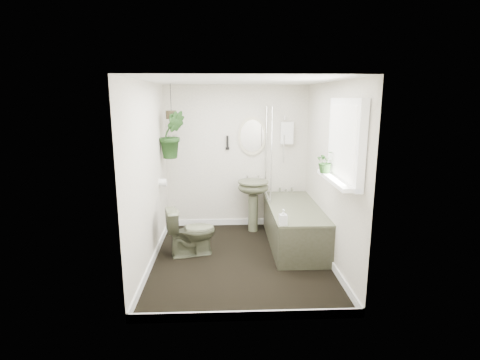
{
  "coord_description": "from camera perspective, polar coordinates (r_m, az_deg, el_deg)",
  "views": [
    {
      "loc": [
        -0.2,
        -4.62,
        2.11
      ],
      "look_at": [
        0.0,
        0.15,
        1.05
      ],
      "focal_mm": 28.0,
      "sensor_mm": 36.0,
      "label": 1
    }
  ],
  "objects": [
    {
      "name": "wall_right",
      "position": [
        4.91,
        13.72,
        0.88
      ],
      "size": [
        0.02,
        2.8,
        2.3
      ],
      "primitive_type": "cube",
      "color": "beige",
      "rests_on": "ground"
    },
    {
      "name": "wall_sconce",
      "position": [
        6.02,
        -1.93,
        5.74
      ],
      "size": [
        0.04,
        0.04,
        0.22
      ],
      "primitive_type": "cylinder",
      "color": "black",
      "rests_on": "wall_back"
    },
    {
      "name": "ceiling",
      "position": [
        4.63,
        0.08,
        14.99
      ],
      "size": [
        2.3,
        2.8,
        0.02
      ],
      "primitive_type": "cube",
      "color": "white",
      "rests_on": "ground"
    },
    {
      "name": "toilet_roll_holder",
      "position": [
        5.53,
        -11.71,
        -0.39
      ],
      "size": [
        0.11,
        0.11,
        0.11
      ],
      "primitive_type": "cylinder",
      "rotation": [
        0.0,
        1.57,
        0.0
      ],
      "color": "white",
      "rests_on": "wall_left"
    },
    {
      "name": "skirting",
      "position": [
        5.06,
        0.07,
        -11.49
      ],
      "size": [
        2.3,
        2.8,
        0.1
      ],
      "primitive_type": "cube",
      "color": "white",
      "rests_on": "floor"
    },
    {
      "name": "bathtub",
      "position": [
        5.53,
        8.22,
        -6.84
      ],
      "size": [
        0.72,
        1.72,
        0.58
      ],
      "primitive_type": null,
      "color": "#4F533C",
      "rests_on": "floor"
    },
    {
      "name": "window_blinds",
      "position": [
        4.14,
        15.2,
        5.7
      ],
      "size": [
        0.01,
        0.86,
        0.76
      ],
      "primitive_type": "cube",
      "color": "white",
      "rests_on": "wall_right"
    },
    {
      "name": "toilet",
      "position": [
        5.16,
        -7.44,
        -7.75
      ],
      "size": [
        0.72,
        0.52,
        0.66
      ],
      "primitive_type": "imported",
      "rotation": [
        0.0,
        0.0,
        1.82
      ],
      "color": "#4F533C",
      "rests_on": "floor"
    },
    {
      "name": "sill_plant",
      "position": [
        4.44,
        12.94,
        2.74
      ],
      "size": [
        0.29,
        0.26,
        0.26
      ],
      "primitive_type": "imported",
      "rotation": [
        0.0,
        0.0,
        0.3
      ],
      "color": "black",
      "rests_on": "window_sill"
    },
    {
      "name": "oval_mirror",
      "position": [
        6.04,
        1.89,
        6.71
      ],
      "size": [
        0.46,
        0.03,
        0.62
      ],
      "primitive_type": "ellipsoid",
      "color": "beige",
      "rests_on": "wall_back"
    },
    {
      "name": "pedestal_sink",
      "position": [
        5.98,
        2.01,
        -3.97
      ],
      "size": [
        0.49,
        0.42,
        0.83
      ],
      "primitive_type": null,
      "rotation": [
        0.0,
        0.0,
        0.01
      ],
      "color": "#4F533C",
      "rests_on": "floor"
    },
    {
      "name": "wall_back",
      "position": [
        6.11,
        -0.5,
        3.48
      ],
      "size": [
        2.3,
        0.02,
        2.3
      ],
      "primitive_type": "cube",
      "color": "beige",
      "rests_on": "ground"
    },
    {
      "name": "wall_left",
      "position": [
        4.82,
        -13.85,
        0.65
      ],
      "size": [
        0.02,
        2.8,
        2.3
      ],
      "primitive_type": "cube",
      "color": "beige",
      "rests_on": "ground"
    },
    {
      "name": "hanging_pot",
      "position": [
        5.63,
        -10.42,
        9.75
      ],
      "size": [
        0.16,
        0.16,
        0.12
      ],
      "primitive_type": "cylinder",
      "color": "#362E1B",
      "rests_on": "ceiling"
    },
    {
      "name": "wall_front",
      "position": [
        3.36,
        1.14,
        -4.11
      ],
      "size": [
        2.3,
        0.02,
        2.3
      ],
      "primitive_type": "cube",
      "color": "beige",
      "rests_on": "ground"
    },
    {
      "name": "bath_screen",
      "position": [
        5.71,
        4.37,
        4.13
      ],
      "size": [
        0.04,
        0.72,
        1.4
      ],
      "primitive_type": null,
      "color": "silver",
      "rests_on": "bathtub"
    },
    {
      "name": "hanging_plant",
      "position": [
        5.65,
        -10.3,
        6.81
      ],
      "size": [
        0.45,
        0.4,
        0.7
      ],
      "primitive_type": "imported",
      "rotation": [
        0.0,
        0.0,
        0.27
      ],
      "color": "black",
      "rests_on": "ceiling"
    },
    {
      "name": "floor",
      "position": [
        5.09,
        0.07,
        -12.11
      ],
      "size": [
        2.3,
        2.8,
        0.02
      ],
      "primitive_type": "cube",
      "color": "black",
      "rests_on": "ground"
    },
    {
      "name": "shower_box",
      "position": [
        6.07,
        7.14,
        7.13
      ],
      "size": [
        0.2,
        0.1,
        0.35
      ],
      "primitive_type": "cube",
      "color": "white",
      "rests_on": "wall_back"
    },
    {
      "name": "soap_bottle",
      "position": [
        4.62,
        6.6,
        -5.64
      ],
      "size": [
        0.1,
        0.1,
        0.2
      ],
      "primitive_type": "imported",
      "rotation": [
        0.0,
        0.0,
        0.15
      ],
      "color": "black",
      "rests_on": "bathtub"
    },
    {
      "name": "window_sill",
      "position": [
        4.2,
        14.55,
        0.01
      ],
      "size": [
        0.18,
        1.0,
        0.04
      ],
      "primitive_type": "cube",
      "color": "white",
      "rests_on": "wall_right"
    },
    {
      "name": "window_recess",
      "position": [
        4.15,
        15.8,
        5.69
      ],
      "size": [
        0.08,
        1.0,
        0.9
      ],
      "primitive_type": "cube",
      "color": "white",
      "rests_on": "wall_right"
    }
  ]
}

